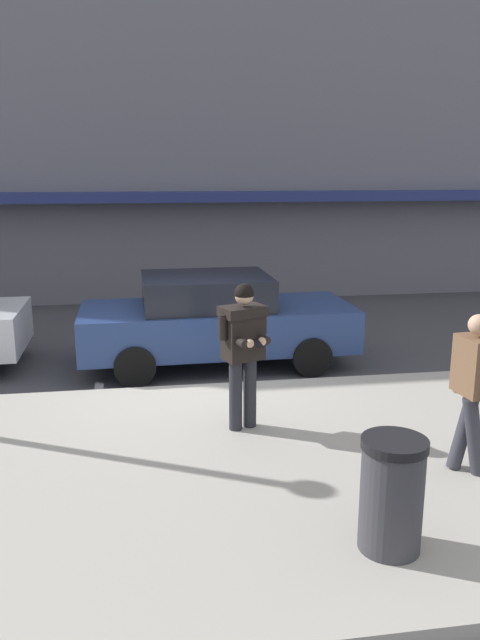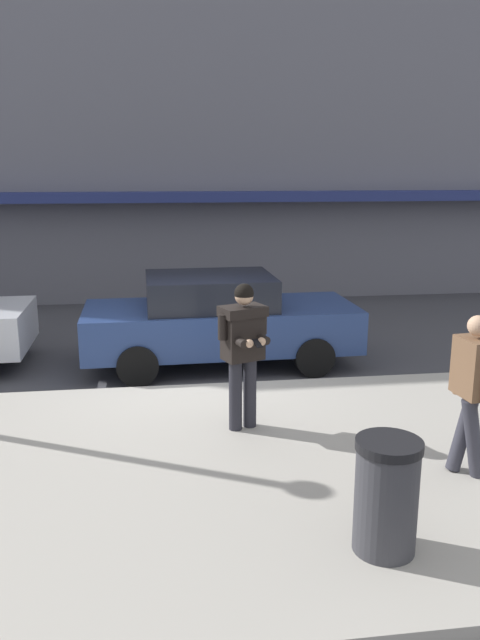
% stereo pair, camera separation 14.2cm
% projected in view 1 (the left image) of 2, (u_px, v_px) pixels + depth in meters
% --- Properties ---
extents(ground_plane, '(80.00, 80.00, 0.00)m').
position_uv_depth(ground_plane, '(184.00, 389.00, 9.42)').
color(ground_plane, '#3D3D42').
extents(sidewalk, '(32.00, 5.30, 0.14)m').
position_uv_depth(sidewalk, '(293.00, 466.00, 6.82)').
color(sidewalk, '#A8A399').
rests_on(sidewalk, ground).
extents(curb_paint_line, '(28.00, 0.12, 0.01)m').
position_uv_depth(curb_paint_line, '(249.00, 384.00, 9.62)').
color(curb_paint_line, silver).
rests_on(curb_paint_line, ground).
extents(storefront_facade, '(28.00, 4.70, 12.02)m').
position_uv_depth(storefront_facade, '(195.00, 61.00, 16.32)').
color(storefront_facade, slate).
rests_on(storefront_facade, ground).
extents(parked_sedan_mid, '(4.54, 2.01, 1.54)m').
position_uv_depth(parked_sedan_mid, '(215.00, 319.00, 10.43)').
color(parked_sedan_mid, navy).
rests_on(parked_sedan_mid, ground).
extents(man_texting_on_phone, '(0.61, 0.65, 1.81)m').
position_uv_depth(man_texting_on_phone, '(243.00, 341.00, 7.41)').
color(man_texting_on_phone, '#23232B').
rests_on(man_texting_on_phone, sidewalk).
extents(pedestrian_dark_coat, '(0.36, 0.60, 1.70)m').
position_uv_depth(pedestrian_dark_coat, '(473.00, 384.00, 6.35)').
color(pedestrian_dark_coat, '#33333D').
rests_on(pedestrian_dark_coat, sidewalk).
extents(trash_bin, '(0.55, 0.55, 0.98)m').
position_uv_depth(trash_bin, '(392.00, 494.00, 5.13)').
color(trash_bin, '#38383D').
rests_on(trash_bin, sidewalk).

